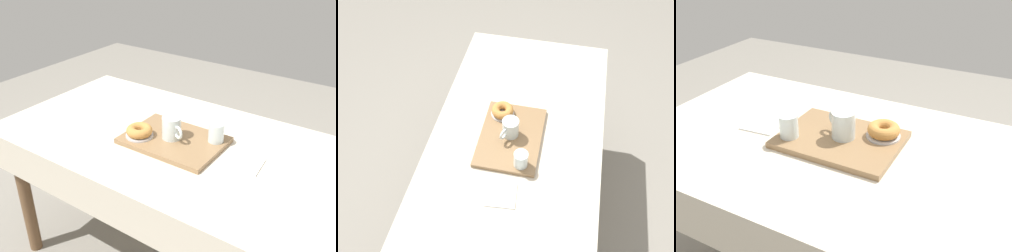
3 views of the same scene
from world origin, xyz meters
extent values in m
cube|color=beige|center=(0.00, 0.00, 0.73)|extent=(1.51, 0.83, 0.04)
cube|color=beige|center=(0.00, -0.41, 0.64)|extent=(1.51, 0.01, 0.14)
cube|color=beige|center=(0.00, 0.41, 0.64)|extent=(1.51, 0.01, 0.14)
cube|color=beige|center=(-0.75, 0.00, 0.64)|extent=(0.01, 0.83, 0.14)
cylinder|color=brown|center=(-0.66, -0.32, 0.35)|extent=(0.06, 0.06, 0.71)
cylinder|color=brown|center=(-0.66, 0.32, 0.35)|extent=(0.06, 0.06, 0.71)
cylinder|color=brown|center=(0.66, 0.32, 0.35)|extent=(0.06, 0.06, 0.71)
cube|color=olive|center=(0.03, -0.03, 0.76)|extent=(0.41, 0.30, 0.02)
cylinder|color=silver|center=(0.02, -0.03, 0.81)|extent=(0.08, 0.08, 0.09)
cylinder|color=maroon|center=(0.02, -0.03, 0.81)|extent=(0.07, 0.07, 0.07)
torus|color=silver|center=(0.07, -0.05, 0.82)|extent=(0.06, 0.04, 0.06)
cylinder|color=silver|center=(0.19, 0.05, 0.81)|extent=(0.06, 0.06, 0.08)
cylinder|color=silver|center=(0.19, 0.05, 0.79)|extent=(0.06, 0.06, 0.03)
cylinder|color=silver|center=(-0.10, -0.09, 0.77)|extent=(0.12, 0.12, 0.01)
torus|color=#BC7F3D|center=(-0.10, -0.09, 0.79)|extent=(0.11, 0.11, 0.04)
cube|color=white|center=(0.34, -0.01, 0.75)|extent=(0.14, 0.15, 0.01)
camera|label=1|loc=(0.80, -1.19, 1.56)|focal=41.00mm
camera|label=2|loc=(1.13, 0.18, 2.18)|focal=39.76mm
camera|label=3|loc=(-0.48, 0.94, 1.41)|focal=39.83mm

